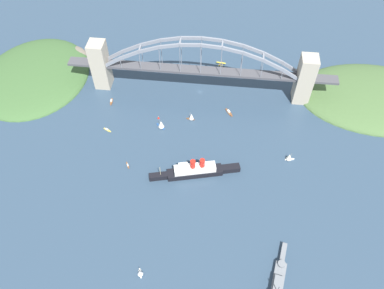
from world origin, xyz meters
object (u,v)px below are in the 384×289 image
Objects in this scene: small_boat_4 at (111,101)px; small_boat_5 at (161,124)px; seaplane_taxiing_near_bridge at (221,64)px; small_boat_6 at (140,273)px; channel_marker_buoy at (158,118)px; ocean_liner at (195,170)px; small_boat_1 at (289,157)px; small_boat_0 at (128,165)px; small_boat_8 at (191,116)px; small_boat_3 at (107,130)px; small_boat_7 at (229,112)px; harbor_arch_bridge at (201,70)px.

small_boat_4 is 0.90× the size of small_boat_5.
seaplane_taxiing_near_bridge is 1.44× the size of small_boat_6.
ocean_liner is at bearing 124.51° from channel_marker_buoy.
ocean_liner is at bearing 16.82° from small_boat_1.
seaplane_taxiing_near_bridge is 165.55m from small_boat_0.
small_boat_8 is (-50.43, -62.15, 3.64)m from small_boat_0.
small_boat_3 is 38.53m from small_boat_4.
small_boat_5 is 69.57m from small_boat_7.
small_boat_4 is 0.99× the size of small_boat_8.
small_boat_4 reaches higher than small_boat_3.
small_boat_6 is 159.00m from small_boat_8.
channel_marker_buoy is at bearing 161.42° from small_boat_4.
harbor_arch_bridge is 63.06m from channel_marker_buoy.
seaplane_taxiing_near_bridge is 1.28× the size of small_boat_3.
small_boat_3 is at bearing 24.05° from channel_marker_buoy.
small_boat_8 is (-79.10, -22.87, 3.75)m from small_boat_3.
small_boat_4 is (107.96, 70.56, -1.05)m from seaplane_taxiing_near_bridge.
small_boat_0 is 0.67× the size of small_boat_5.
small_boat_0 is 84.52m from small_boat_4.
small_boat_6 is (24.88, 198.63, -24.93)m from harbor_arch_bridge.
seaplane_taxiing_near_bridge is at bearing -133.39° from small_boat_3.
seaplane_taxiing_near_bridge reaches higher than small_boat_4.
ocean_liner is 10.61× the size of small_boat_6.
small_boat_1 is at bearing 137.50° from harbor_arch_bridge.
small_boat_6 reaches higher than small_boat_0.
channel_marker_buoy reaches higher than small_boat_0.
small_boat_5 is at bearing -114.93° from small_boat_0.
harbor_arch_bridge is at bearing -97.14° from small_boat_6.
seaplane_taxiing_near_bridge is (-18.93, -44.96, -26.42)m from harbor_arch_bridge.
small_boat_0 is 114.93m from small_boat_7.
small_boat_7 reaches higher than small_boat_0.
small_boat_1 is 123.44m from small_boat_5.
small_boat_3 is at bearing -66.37° from small_boat_6.
ocean_liner is 85.99m from small_boat_1.
ocean_liner is 76.02m from channel_marker_buoy.
ocean_liner is 7.68× the size of small_boat_5.
seaplane_taxiing_near_bridge is 1.04× the size of small_boat_5.
seaplane_taxiing_near_bridge is at bearing -105.44° from small_boat_8.
small_boat_8 is 3.41× the size of channel_marker_buoy.
small_boat_3 is at bearing -5.60° from small_boat_1.
harbor_arch_bridge reaches higher than small_boat_7.
small_boat_3 is (102.81, 108.74, -1.24)m from seaplane_taxiing_near_bridge.
small_boat_5 reaches higher than small_boat_3.
ocean_liner reaches higher than small_boat_6.
small_boat_8 is at bearing -176.34° from channel_marker_buoy.
ocean_liner is 151.11m from seaplane_taxiing_near_bridge.
ocean_liner reaches higher than seaplane_taxiing_near_bridge.
small_boat_1 is 163.30m from small_boat_6.
small_boat_8 reaches higher than channel_marker_buoy.
small_boat_1 is 0.83× the size of small_boat_7.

